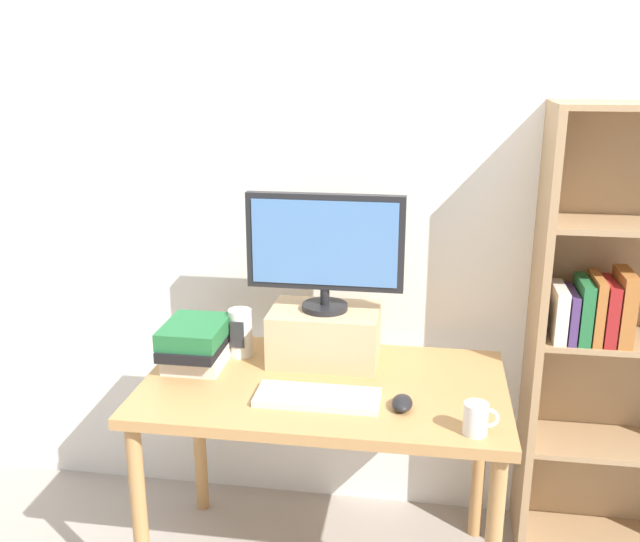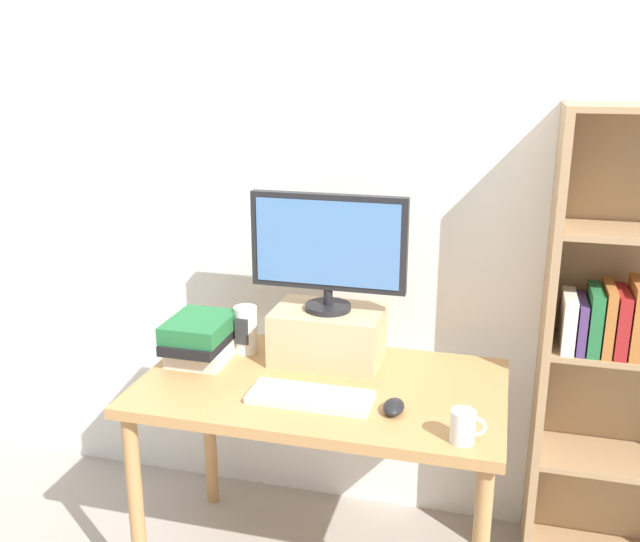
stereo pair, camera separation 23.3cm
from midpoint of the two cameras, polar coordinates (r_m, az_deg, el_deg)
The scene contains 9 objects.
back_wall at distance 2.69m, azimuth 5.38°, elevation 6.34°, with size 7.00×0.08×2.60m.
desk at distance 2.43m, azimuth 2.92°, elevation -10.84°, with size 1.20×0.70×0.75m.
riser_box at distance 2.52m, azimuth 3.30°, elevation -5.17°, with size 0.38×0.26×0.19m.
computer_monitor at distance 2.41m, azimuth 3.42°, elevation 1.88°, with size 0.54×0.16×0.41m.
keyboard at distance 2.26m, azimuth 2.29°, elevation -10.10°, with size 0.39×0.16×0.02m.
computer_mouse at distance 2.22m, azimuth 8.97°, elevation -10.76°, with size 0.06×0.10×0.04m.
book_stack at distance 2.53m, azimuth -6.99°, elevation -5.44°, with size 0.20×0.27×0.16m.
coffee_mug at distance 2.09m, azimuth 14.65°, elevation -12.02°, with size 0.10×0.07×0.10m.
desk_speaker at distance 2.58m, azimuth -3.40°, elevation -4.76°, with size 0.08×0.09×0.17m.
Camera 2 is at (0.54, -2.08, 1.79)m, focal length 40.00 mm.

